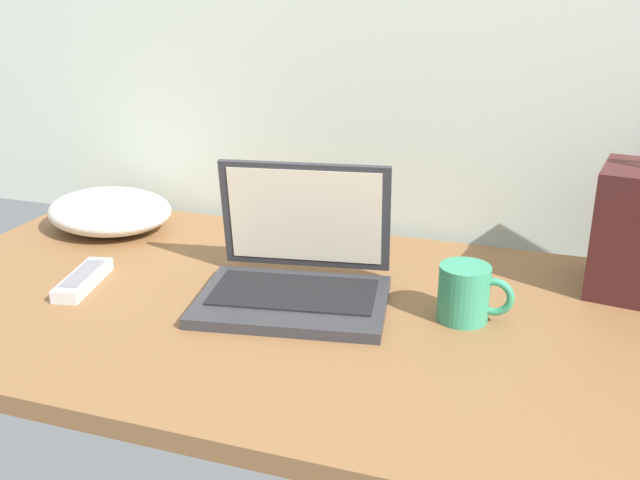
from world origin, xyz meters
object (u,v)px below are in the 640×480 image
Objects in this scene: laptop at (297,271)px; coffee_mug at (466,292)px; remote_control_near at (83,279)px; cushion at (110,211)px.

laptop is 0.28m from coffee_mug.
coffee_mug reaches higher than remote_control_near.
laptop is 2.89× the size of coffee_mug.
cushion is (-0.13, 0.27, 0.03)m from remote_control_near.
coffee_mug is 0.43× the size of cushion.
coffee_mug is 0.66m from remote_control_near.
cushion reaches higher than remote_control_near.
laptop is 0.38m from remote_control_near.
coffee_mug is 0.81m from cushion.
cushion is at bearing 166.38° from coffee_mug.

